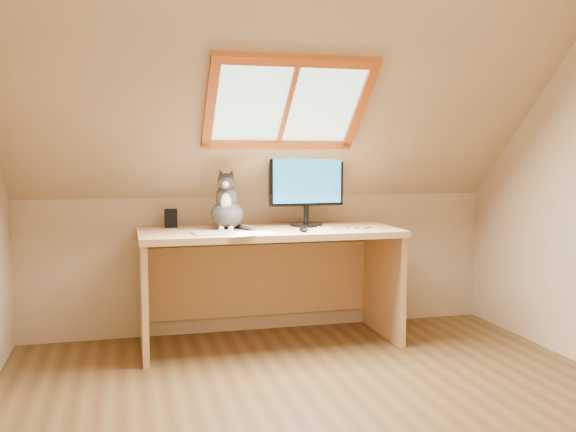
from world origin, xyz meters
name	(u,v)px	position (x,y,z in m)	size (l,w,h in m)	color
ground	(340,422)	(0.00, 0.00, 0.00)	(3.50, 3.50, 0.00)	brown
room_shell	(349,127)	(0.00, -0.09, 1.43)	(3.52, 3.52, 2.41)	tan
desk	(267,261)	(-0.04, 1.45, 0.56)	(1.76, 0.77, 0.80)	tan
monitor	(306,186)	(0.25, 1.47, 1.09)	(0.54, 0.23, 0.50)	black
cat	(227,208)	(-0.33, 1.43, 0.95)	(0.28, 0.31, 0.42)	#443F3C
desk_speaker	(171,218)	(-0.69, 1.63, 0.87)	(0.09, 0.09, 0.13)	black
graphics_tablet	(213,233)	(-0.45, 1.20, 0.81)	(0.26, 0.18, 0.01)	#B2B2B7
mouse	(303,230)	(0.14, 1.15, 0.82)	(0.05, 0.09, 0.03)	black
papers	(258,233)	(-0.17, 1.12, 0.80)	(0.35, 0.30, 0.01)	white
cables	(340,228)	(0.43, 1.26, 0.81)	(0.51, 0.26, 0.01)	silver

